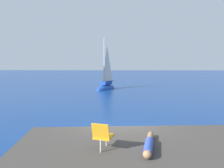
% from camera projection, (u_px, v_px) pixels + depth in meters
% --- Properties ---
extents(ground_plane, '(160.00, 160.00, 0.00)m').
position_uv_depth(ground_plane, '(117.00, 140.00, 9.12)').
color(ground_plane, navy).
extents(shore_ledge, '(7.49, 3.98, 0.95)m').
position_uv_depth(shore_ledge, '(136.00, 159.00, 6.31)').
color(shore_ledge, '#423D38').
rests_on(shore_ledge, ground).
extents(boulder_seaward, '(1.30, 1.34, 0.85)m').
position_uv_depth(boulder_seaward, '(65.00, 149.00, 8.11)').
color(boulder_seaward, '#444035').
rests_on(boulder_seaward, ground).
extents(boulder_inland, '(2.01, 1.77, 1.14)m').
position_uv_depth(boulder_inland, '(198.00, 149.00, 8.20)').
color(boulder_inland, '#3F3739').
rests_on(boulder_inland, ground).
extents(sailboat_near, '(2.86, 3.77, 6.91)m').
position_uv_depth(sailboat_near, '(106.00, 86.00, 26.15)').
color(sailboat_near, '#193D99').
rests_on(sailboat_near, ground).
extents(person_sunbather, '(0.52, 1.75, 0.25)m').
position_uv_depth(person_sunbather, '(149.00, 145.00, 5.86)').
color(person_sunbather, '#334CB2').
rests_on(person_sunbather, shore_ledge).
extents(beach_chair, '(0.62, 0.70, 0.80)m').
position_uv_depth(beach_chair, '(102.00, 135.00, 5.74)').
color(beach_chair, orange).
rests_on(beach_chair, shore_ledge).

